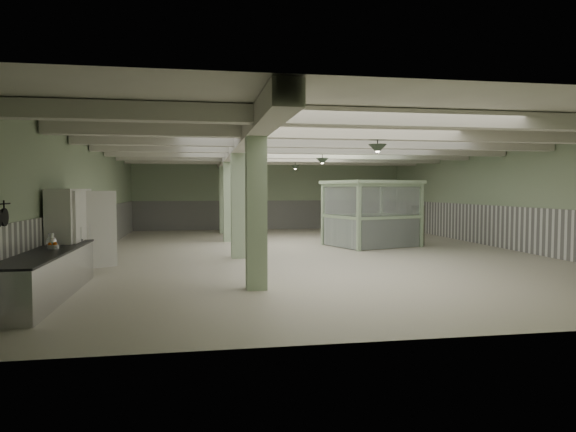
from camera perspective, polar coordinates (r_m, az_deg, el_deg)
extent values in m
plane|color=beige|center=(17.17, 2.57, -4.02)|extent=(20.00, 20.00, 0.00)
cube|color=white|center=(17.11, 2.60, 8.03)|extent=(14.00, 20.00, 0.02)
cube|color=#96AA88|center=(26.90, -2.02, 2.36)|extent=(14.00, 0.02, 3.60)
cube|color=#96AA88|center=(7.60, 19.08, 0.59)|extent=(14.00, 0.02, 3.60)
cube|color=#96AA88|center=(16.97, -21.18, 1.79)|extent=(0.02, 20.00, 3.60)
cube|color=#96AA88|center=(19.78, 22.81, 1.90)|extent=(0.02, 20.00, 3.60)
cube|color=white|center=(17.02, -21.03, -1.74)|extent=(0.05, 19.90, 1.50)
cube|color=white|center=(19.81, 22.69, -1.14)|extent=(0.05, 19.90, 1.50)
cube|color=white|center=(26.90, -2.01, 0.13)|extent=(13.90, 0.05, 1.50)
cube|color=beige|center=(16.73, -5.86, 7.38)|extent=(0.45, 19.90, 0.40)
cube|color=beige|center=(9.94, 12.14, 10.57)|extent=(13.90, 0.35, 0.32)
cube|color=beige|center=(12.28, 7.71, 9.15)|extent=(13.90, 0.35, 0.32)
cube|color=beige|center=(14.67, 4.73, 8.16)|extent=(13.90, 0.35, 0.32)
cube|color=beige|center=(17.10, 2.59, 7.43)|extent=(13.90, 0.35, 0.32)
cube|color=beige|center=(19.54, 1.00, 6.88)|extent=(13.90, 0.35, 0.32)
cube|color=beige|center=(21.99, -0.24, 6.45)|extent=(13.90, 0.35, 0.32)
cube|color=beige|center=(24.46, -1.23, 6.10)|extent=(13.90, 0.35, 0.32)
cube|color=#B0CBA3|center=(10.71, -3.56, 1.40)|extent=(0.42, 0.42, 3.60)
cube|color=#B0CBA3|center=(15.69, -5.58, 1.90)|extent=(0.42, 0.42, 3.60)
cube|color=#B0CBA3|center=(20.68, -6.62, 2.15)|extent=(0.42, 0.42, 3.60)
cube|color=#B0CBA3|center=(24.67, -7.15, 2.28)|extent=(0.42, 0.42, 3.60)
cone|color=#2B382A|center=(12.41, 9.91, 7.36)|extent=(0.44, 0.44, 0.22)
cone|color=#2B382A|center=(17.67, 3.83, 6.08)|extent=(0.44, 0.44, 0.22)
cone|color=#2B382A|center=(22.55, 0.81, 5.42)|extent=(0.44, 0.44, 0.22)
cube|color=silver|center=(10.95, -25.05, -5.99)|extent=(0.76, 4.51, 0.88)
cube|color=black|center=(10.89, -25.10, -3.65)|extent=(0.80, 4.55, 0.04)
cylinder|color=#B2B2B7|center=(11.28, -24.64, -3.16)|extent=(0.30, 0.30, 0.08)
cylinder|color=black|center=(9.77, -28.99, -0.12)|extent=(0.04, 0.30, 0.30)
cube|color=white|center=(13.03, -23.04, -2.04)|extent=(0.55, 2.20, 2.01)
cube|color=white|center=(12.48, -22.20, -2.24)|extent=(0.06, 0.82, 1.91)
cube|color=white|center=(13.52, -20.71, -1.82)|extent=(0.73, 0.49, 1.91)
cube|color=silver|center=(12.47, -22.02, -2.24)|extent=(0.02, 0.05, 0.30)
cube|color=silver|center=(13.45, -21.12, -1.86)|extent=(0.02, 0.05, 0.30)
cube|color=#A7C29B|center=(17.44, 7.87, -0.16)|extent=(0.15, 0.15, 2.29)
cube|color=#A7C29B|center=(19.35, 3.93, 0.17)|extent=(0.15, 0.15, 2.29)
cube|color=#A7C29B|center=(19.17, 14.58, 0.06)|extent=(0.15, 0.15, 2.29)
cube|color=#A7C29B|center=(20.92, 10.36, 0.34)|extent=(0.15, 0.15, 2.29)
cube|color=#A7C29B|center=(19.16, 9.26, 3.72)|extent=(3.63, 3.34, 0.12)
cube|color=white|center=(18.32, 11.37, -1.91)|extent=(2.45, 0.84, 1.05)
cube|color=silver|center=(18.25, 11.41, 1.94)|extent=(2.45, 0.84, 1.22)
cube|color=white|center=(20.14, 7.26, -1.43)|extent=(2.45, 0.84, 1.05)
cube|color=silver|center=(20.09, 7.28, 2.07)|extent=(2.45, 0.84, 1.22)
cube|color=white|center=(18.43, 5.79, -1.83)|extent=(0.70, 2.01, 1.05)
cube|color=silver|center=(18.36, 5.81, 1.99)|extent=(0.70, 2.01, 1.22)
cube|color=white|center=(20.07, 12.36, -1.49)|extent=(0.70, 2.01, 1.05)
cube|color=silver|center=(20.01, 12.40, 2.02)|extent=(0.70, 2.01, 1.22)
cube|color=#656655|center=(19.95, 14.00, -0.97)|extent=(0.56, 0.74, 1.49)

